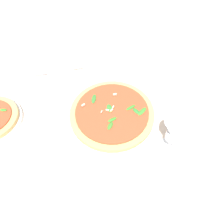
{
  "coord_description": "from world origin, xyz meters",
  "views": [
    {
      "loc": [
        0.16,
        0.42,
        0.69
      ],
      "look_at": [
        0.01,
        -0.04,
        0.03
      ],
      "focal_mm": 35.0,
      "sensor_mm": 36.0,
      "label": 1
    }
  ],
  "objects_px": {
    "fork": "(58,70)",
    "side_plate_white": "(152,208)",
    "pizza_arugula_main": "(112,114)",
    "wine_glass": "(175,131)"
  },
  "relations": [
    {
      "from": "fork",
      "to": "side_plate_white",
      "type": "relative_size",
      "value": 1.17
    },
    {
      "from": "pizza_arugula_main",
      "to": "fork",
      "type": "relative_size",
      "value": 1.51
    },
    {
      "from": "wine_glass",
      "to": "fork",
      "type": "xyz_separation_m",
      "value": [
        0.3,
        -0.5,
        -0.1
      ]
    },
    {
      "from": "pizza_arugula_main",
      "to": "wine_glass",
      "type": "relative_size",
      "value": 2.08
    },
    {
      "from": "wine_glass",
      "to": "side_plate_white",
      "type": "height_order",
      "value": "wine_glass"
    },
    {
      "from": "fork",
      "to": "side_plate_white",
      "type": "height_order",
      "value": "side_plate_white"
    },
    {
      "from": "fork",
      "to": "pizza_arugula_main",
      "type": "bearing_deg",
      "value": 122.54
    },
    {
      "from": "pizza_arugula_main",
      "to": "fork",
      "type": "height_order",
      "value": "pizza_arugula_main"
    },
    {
      "from": "side_plate_white",
      "to": "wine_glass",
      "type": "bearing_deg",
      "value": -129.53
    },
    {
      "from": "pizza_arugula_main",
      "to": "wine_glass",
      "type": "bearing_deg",
      "value": 128.09
    }
  ]
}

